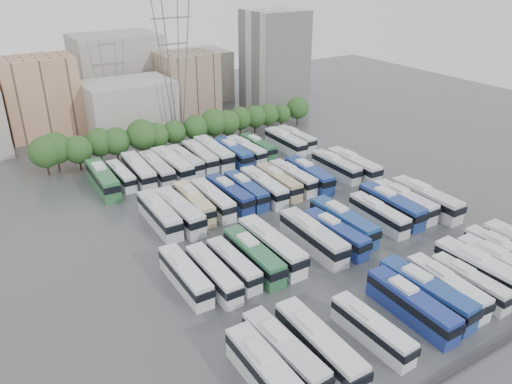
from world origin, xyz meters
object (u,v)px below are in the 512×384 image
bus_r1_s2 (233,264)px  bus_r1_s13 (426,199)px  bus_r1_s4 (271,246)px  bus_r1_s0 (185,275)px  bus_r1_s8 (343,222)px  bus_r3_s9 (246,150)px  bus_r0_s2 (319,345)px  bus_r3_s4 (172,164)px  bus_r3_s3 (157,169)px  bus_r2_s7 (264,186)px  bus_r0_s6 (412,304)px  bus_r2_s2 (179,211)px  bus_r1_s10 (379,214)px  bus_r3_s7 (213,152)px  bus_r0_s9 (470,282)px  bus_r0_s7 (426,292)px  bus_r3_s10 (258,146)px  bus_r0_s10 (483,271)px  bus_r2_s9 (293,177)px  bus_r0_s8 (447,286)px  bus_r2_s13 (353,165)px  apartment_tower (274,61)px  bus_r3_s8 (233,153)px  bus_r1_s1 (213,274)px  bus_r3_s1 (121,175)px  bus_r1_s11 (391,205)px  electricity_pylon (174,55)px  bus_r3_s6 (200,156)px  bus_r0_s12 (504,252)px  bus_r3_s0 (103,179)px  bus_r0_s11 (502,265)px  bus_r3_s2 (139,170)px  bus_r2_s12 (336,166)px  bus_r0_s1 (284,352)px  bus_r3_s13 (296,138)px  bus_r0_s4 (372,329)px  bus_r0_s0 (269,375)px  bus_r1_s12 (405,201)px  bus_r1_s7 (335,233)px  bus_r2_s5 (230,194)px  bus_r1_s6 (313,237)px  bus_r2_s8 (279,182)px  bus_r2_s10 (309,174)px  bus_r1_s3 (254,256)px

bus_r1_s2 → bus_r1_s13: 36.43m
bus_r1_s4 → bus_r1_s0: bearing=178.5°
bus_r1_s8 → bus_r3_s9: bus_r1_s8 is taller
bus_r0_s2 → bus_r3_s4: 54.14m
bus_r1_s13 → bus_r3_s3: (-33.19, 35.88, -0.08)m
bus_r2_s7 → bus_r3_s3: bearing=128.6°
bus_r0_s6 → bus_r2_s2: size_ratio=0.94×
bus_r2_s2 → bus_r1_s10: bearing=-34.9°
bus_r3_s7 → bus_r0_s9: bearing=-81.6°
bus_r0_s7 → bus_r3_s10: (9.93, 54.20, -0.26)m
bus_r0_s10 → bus_r2_s9: bus_r0_s10 is taller
bus_r0_s8 → bus_r2_s13: 39.05m
apartment_tower → bus_r2_s2: (-48.97, -46.93, -10.96)m
bus_r3_s8 → bus_r1_s1: bearing=-121.8°
bus_r3_s1 → bus_r1_s13: bearing=-44.1°
bus_r0_s7 → bus_r1_s11: (13.41, 18.92, -0.01)m
electricity_pylon → bus_r3_s6: bearing=-101.0°
bus_r1_s13 → bus_r1_s11: bearing=167.9°
bus_r0_s6 → bus_r0_s9: bus_r0_s6 is taller
bus_r0_s12 → bus_r3_s0: bus_r3_s0 is taller
bus_r0_s11 → bus_r3_s2: (-29.55, 55.29, 0.12)m
bus_r1_s4 → bus_r2_s12: 32.16m
bus_r0_s1 → bus_r0_s12: (36.52, -0.03, -0.11)m
bus_r0_s6 → bus_r0_s8: bus_r0_s6 is taller
bus_r0_s1 → bus_r1_s1: bearing=86.8°
bus_r3_s13 → bus_r0_s4: bearing=-120.1°
bus_r1_s11 → bus_r3_s4: (-23.38, 34.55, 0.09)m
bus_r1_s13 → bus_r3_s9: bearing=111.0°
bus_r0_s0 → bus_r1_s12: 44.40m
bus_r0_s8 → bus_r0_s11: bearing=-2.1°
bus_r3_s1 → bus_r3_s10: bus_r3_s10 is taller
bus_r2_s9 → bus_r3_s6: 20.76m
bus_r1_s7 → bus_r2_s2: bearing=130.1°
bus_r1_s7 → bus_r2_s5: bus_r2_s5 is taller
bus_r0_s0 → bus_r0_s7: size_ratio=0.98×
bus_r0_s4 → bus_r3_s6: bearing=81.5°
bus_r0_s2 → bus_r0_s9: size_ratio=1.19×
bus_r0_s8 → bus_r1_s12: bearing=58.5°
bus_r1_s13 → bus_r3_s1: (-39.73, 37.02, -0.39)m
bus_r1_s0 → bus_r0_s6: bearing=-44.2°
bus_r0_s11 → bus_r3_s6: size_ratio=1.00×
bus_r0_s4 → bus_r0_s9: 16.50m
bus_r0_s0 → bus_r1_s6: 26.90m
bus_r3_s6 → bus_r0_s6: bearing=-87.9°
bus_r3_s8 → bus_r2_s8: bearing=-89.1°
bus_r0_s2 → bus_r2_s10: bus_r0_s2 is taller
bus_r1_s2 → bus_r1_s3: 3.15m
electricity_pylon → bus_r1_s7: (-0.29, -57.07, -16.80)m
bus_r1_s13 → bus_r3_s3: bearing=133.3°
bus_r1_s0 → bus_r0_s8: bearing=-35.9°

